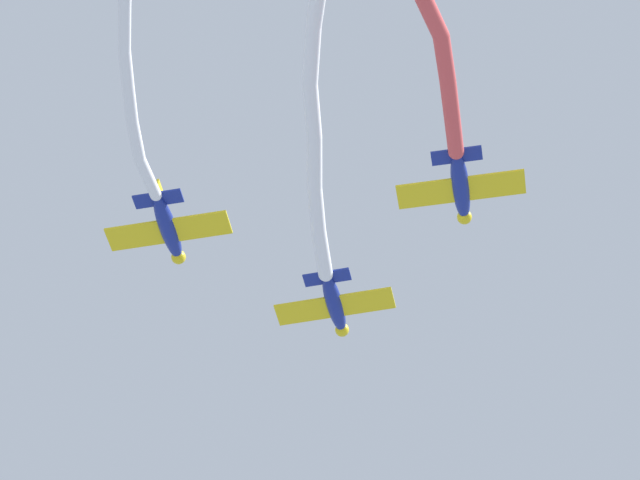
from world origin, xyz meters
TOP-DOWN VIEW (x-y plane):
  - airplane_lead at (-1.81, -1.28)m, footprint 5.85×7.75m
  - smoke_trail_lead at (12.28, -1.52)m, footprint 23.81×2.25m
  - airplane_left_wing at (5.18, -10.95)m, footprint 5.82×7.74m
  - smoke_trail_left_wing at (17.93, -11.23)m, footprint 20.80×3.00m
  - airplane_right_wing at (7.06, 6.68)m, footprint 5.79×7.71m
  - smoke_trail_right_wing at (17.83, 5.11)m, footprint 16.74×4.52m

SIDE VIEW (x-z plane):
  - smoke_trail_right_wing at x=17.83m, z-range 63.49..65.83m
  - airplane_lead at x=-1.81m, z-range 64.19..66.11m
  - airplane_left_wing at x=5.18m, z-range 64.19..66.11m
  - airplane_right_wing at x=7.06m, z-range 64.49..66.41m
  - smoke_trail_left_wing at x=17.93m, z-range 64.82..66.36m
  - smoke_trail_lead at x=12.28m, z-range 64.75..69.20m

